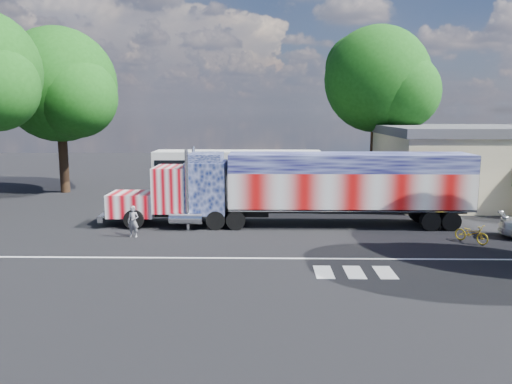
{
  "coord_description": "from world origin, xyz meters",
  "views": [
    {
      "loc": [
        0.48,
        -23.64,
        6.28
      ],
      "look_at": [
        0.0,
        3.0,
        1.9
      ],
      "focal_mm": 35.0,
      "sensor_mm": 36.0,
      "label": 1
    }
  ],
  "objects_px": {
    "semi_truck": "(303,186)",
    "tree_nw_a": "(61,86)",
    "coach_bus": "(238,174)",
    "bicycle": "(471,233)",
    "woman": "(133,222)",
    "tree_ne_a": "(379,80)"
  },
  "relations": [
    {
      "from": "woman",
      "to": "tree_ne_a",
      "type": "height_order",
      "value": "tree_ne_a"
    },
    {
      "from": "woman",
      "to": "tree_nw_a",
      "type": "bearing_deg",
      "value": 132.12
    },
    {
      "from": "tree_ne_a",
      "to": "bicycle",
      "type": "bearing_deg",
      "value": -86.34
    },
    {
      "from": "coach_bus",
      "to": "woman",
      "type": "bearing_deg",
      "value": -112.84
    },
    {
      "from": "bicycle",
      "to": "tree_ne_a",
      "type": "distance_m",
      "value": 18.36
    },
    {
      "from": "semi_truck",
      "to": "coach_bus",
      "type": "height_order",
      "value": "semi_truck"
    },
    {
      "from": "coach_bus",
      "to": "bicycle",
      "type": "relative_size",
      "value": 6.92
    },
    {
      "from": "tree_ne_a",
      "to": "tree_nw_a",
      "type": "distance_m",
      "value": 24.29
    },
    {
      "from": "bicycle",
      "to": "tree_nw_a",
      "type": "xyz_separation_m",
      "value": [
        -25.26,
        14.44,
        7.66
      ]
    },
    {
      "from": "coach_bus",
      "to": "bicycle",
      "type": "distance_m",
      "value": 16.78
    },
    {
      "from": "coach_bus",
      "to": "tree_nw_a",
      "type": "distance_m",
      "value": 15.06
    },
    {
      "from": "coach_bus",
      "to": "bicycle",
      "type": "height_order",
      "value": "coach_bus"
    },
    {
      "from": "woman",
      "to": "bicycle",
      "type": "bearing_deg",
      "value": 6.79
    },
    {
      "from": "tree_nw_a",
      "to": "semi_truck",
      "type": "bearing_deg",
      "value": -32.13
    },
    {
      "from": "woman",
      "to": "tree_ne_a",
      "type": "distance_m",
      "value": 23.33
    },
    {
      "from": "bicycle",
      "to": "tree_ne_a",
      "type": "relative_size",
      "value": 0.13
    },
    {
      "from": "woman",
      "to": "tree_ne_a",
      "type": "xyz_separation_m",
      "value": [
        15.44,
        15.65,
        7.8
      ]
    },
    {
      "from": "semi_truck",
      "to": "coach_bus",
      "type": "bearing_deg",
      "value": 115.79
    },
    {
      "from": "coach_bus",
      "to": "woman",
      "type": "distance_m",
      "value": 12.02
    },
    {
      "from": "semi_truck",
      "to": "tree_nw_a",
      "type": "xyz_separation_m",
      "value": [
        -17.43,
        10.95,
        5.91
      ]
    },
    {
      "from": "semi_truck",
      "to": "bicycle",
      "type": "relative_size",
      "value": 11.75
    },
    {
      "from": "coach_bus",
      "to": "tree_ne_a",
      "type": "distance_m",
      "value": 13.57
    }
  ]
}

